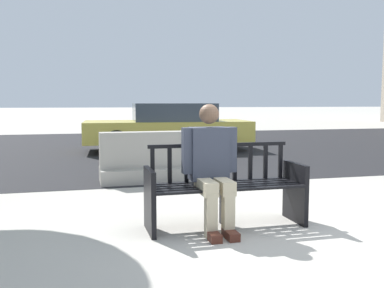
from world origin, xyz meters
The scene contains 6 objects.
ground_plane centered at (0.00, 0.00, 0.00)m, with size 200.00×200.00×0.00m, color #ADA89E.
street_asphalt centered at (0.00, 8.70, 0.00)m, with size 120.00×12.00×0.01m, color black.
street_bench centered at (-0.73, 0.37, 0.40)m, with size 1.70×0.55×0.88m.
seated_person centered at (-0.90, 0.32, 0.69)m, with size 0.58×0.72×1.31m.
jersey_barrier_centre centered at (-0.96, 3.19, 0.34)m, with size 2.01×0.71×0.84m.
car_taxi_near centered at (0.04, 7.58, 0.66)m, with size 4.54×2.08×1.30m.
Camera 1 is at (-2.16, -3.92, 1.34)m, focal length 40.00 mm.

